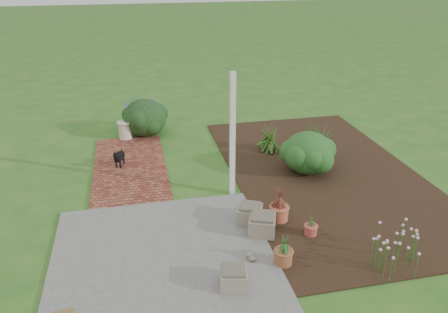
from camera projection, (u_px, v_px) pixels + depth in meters
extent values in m
plane|color=#26621E|center=(218.00, 197.00, 8.72)|extent=(80.00, 80.00, 0.00)
cube|color=#5E5E5B|center=(163.00, 259.00, 6.91)|extent=(3.50, 3.50, 0.04)
cube|color=maroon|center=(130.00, 167.00, 9.93)|extent=(1.60, 3.50, 0.04)
cube|color=black|center=(325.00, 174.00, 9.63)|extent=(4.00, 7.00, 0.03)
cube|color=white|center=(232.00, 136.00, 8.34)|extent=(0.10, 0.10, 2.50)
cube|color=gray|center=(234.00, 278.00, 6.28)|extent=(0.46, 0.46, 0.26)
cube|color=gray|center=(262.00, 225.00, 7.48)|extent=(0.58, 0.58, 0.30)
cube|color=gray|center=(250.00, 214.00, 7.82)|extent=(0.55, 0.55, 0.28)
cube|color=black|center=(119.00, 157.00, 9.86)|extent=(0.23, 0.34, 0.14)
cylinder|color=black|center=(116.00, 164.00, 9.83)|extent=(0.04, 0.04, 0.15)
cylinder|color=black|center=(120.00, 165.00, 9.81)|extent=(0.04, 0.04, 0.15)
cylinder|color=black|center=(120.00, 160.00, 10.03)|extent=(0.04, 0.04, 0.15)
cylinder|color=black|center=(124.00, 160.00, 10.01)|extent=(0.04, 0.04, 0.15)
sphere|color=black|center=(116.00, 155.00, 9.64)|extent=(0.13, 0.13, 0.13)
cone|color=black|center=(121.00, 150.00, 9.97)|extent=(0.08, 0.11, 0.12)
cylinder|color=beige|center=(125.00, 130.00, 11.35)|extent=(0.41, 0.41, 0.45)
ellipsoid|color=#113C17|center=(308.00, 152.00, 9.54)|extent=(1.43, 1.43, 0.93)
cylinder|color=#B45A3C|center=(279.00, 213.00, 7.88)|extent=(0.43, 0.43, 0.27)
cylinder|color=#B6493D|center=(311.00, 230.00, 7.47)|extent=(0.28, 0.28, 0.18)
cylinder|color=brown|center=(283.00, 257.00, 6.76)|extent=(0.35, 0.35, 0.24)
ellipsoid|color=black|center=(145.00, 117.00, 11.60)|extent=(1.53, 1.53, 0.99)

